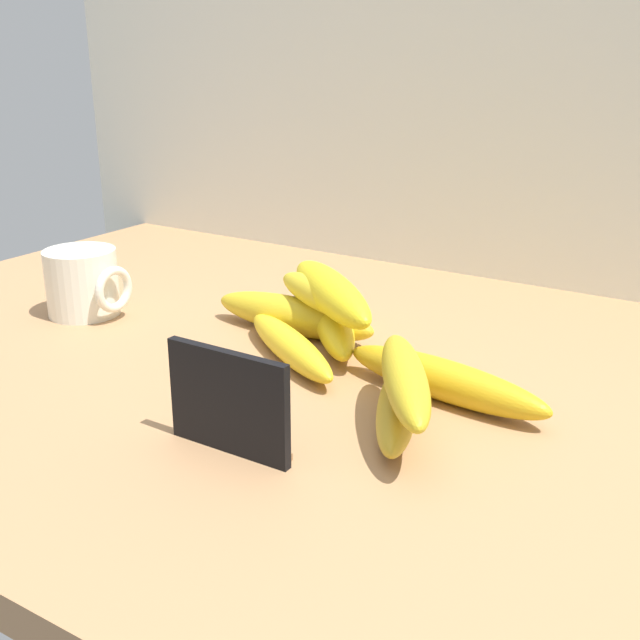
# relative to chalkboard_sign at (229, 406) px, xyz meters

# --- Properties ---
(counter_top) EXTENTS (1.10, 0.76, 0.03)m
(counter_top) POSITION_rel_chalkboard_sign_xyz_m (-0.08, 0.17, -0.05)
(counter_top) COLOR #A87B52
(counter_top) RESTS_ON ground
(back_wall) EXTENTS (1.30, 0.02, 0.70)m
(back_wall) POSITION_rel_chalkboard_sign_xyz_m (-0.08, 0.56, 0.28)
(back_wall) COLOR silver
(back_wall) RESTS_ON ground
(chalkboard_sign) EXTENTS (0.11, 0.02, 0.08)m
(chalkboard_sign) POSITION_rel_chalkboard_sign_xyz_m (0.00, 0.00, 0.00)
(chalkboard_sign) COLOR black
(chalkboard_sign) RESTS_ON counter_top
(coffee_mug) EXTENTS (0.10, 0.08, 0.08)m
(coffee_mug) POSITION_rel_chalkboard_sign_xyz_m (-0.34, 0.17, -0.00)
(coffee_mug) COLOR silver
(coffee_mug) RESTS_ON counter_top
(banana_0) EXTENTS (0.10, 0.16, 0.03)m
(banana_0) POSITION_rel_chalkboard_sign_xyz_m (0.09, 0.11, -0.02)
(banana_0) COLOR gold
(banana_0) RESTS_ON counter_top
(banana_1) EXTENTS (0.20, 0.04, 0.04)m
(banana_1) POSITION_rel_chalkboard_sign_xyz_m (-0.10, 0.24, -0.02)
(banana_1) COLOR gold
(banana_1) RESTS_ON counter_top
(banana_2) EXTENTS (0.17, 0.13, 0.03)m
(banana_2) POSITION_rel_chalkboard_sign_xyz_m (-0.06, 0.17, -0.02)
(banana_2) COLOR yellow
(banana_2) RESTS_ON counter_top
(banana_3) EXTENTS (0.15, 0.17, 0.04)m
(banana_3) POSITION_rel_chalkboard_sign_xyz_m (-0.06, 0.25, -0.02)
(banana_3) COLOR yellow
(banana_3) RESTS_ON counter_top
(banana_4) EXTENTS (0.21, 0.07, 0.04)m
(banana_4) POSITION_rel_chalkboard_sign_xyz_m (0.10, 0.17, -0.02)
(banana_4) COLOR gold
(banana_4) RESTS_ON counter_top
(banana_5) EXTENTS (0.15, 0.10, 0.03)m
(banana_5) POSITION_rel_chalkboard_sign_xyz_m (-0.06, 0.23, 0.02)
(banana_5) COLOR yellow
(banana_5) RESTS_ON banana_3
(banana_6) EXTENTS (0.12, 0.16, 0.03)m
(banana_6) POSITION_rel_chalkboard_sign_xyz_m (0.10, 0.09, 0.01)
(banana_6) COLOR gold
(banana_6) RESTS_ON banana_0
(banana_7) EXTENTS (0.18, 0.16, 0.04)m
(banana_7) POSITION_rel_chalkboard_sign_xyz_m (-0.05, 0.23, 0.02)
(banana_7) COLOR yellow
(banana_7) RESTS_ON banana_3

